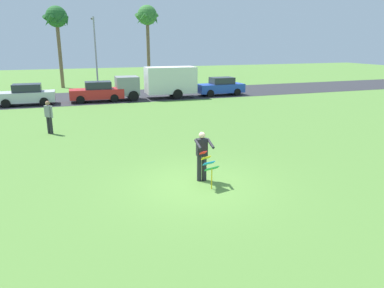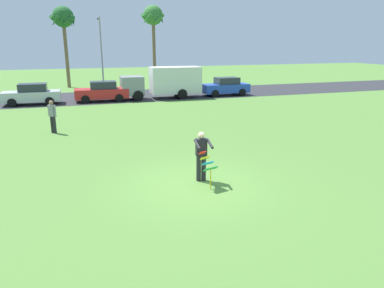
{
  "view_description": "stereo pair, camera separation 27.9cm",
  "coord_description": "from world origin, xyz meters",
  "px_view_note": "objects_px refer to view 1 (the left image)",
  "views": [
    {
      "loc": [
        -4.04,
        -10.79,
        4.63
      ],
      "look_at": [
        0.27,
        1.29,
        1.05
      ],
      "focal_mm": 34.21,
      "sensor_mm": 36.0,
      "label": 1
    },
    {
      "loc": [
        -3.77,
        -10.88,
        4.63
      ],
      "look_at": [
        0.27,
        1.29,
        1.05
      ],
      "focal_mm": 34.21,
      "sensor_mm": 36.0,
      "label": 2
    }
  ],
  "objects_px": {
    "person_kite_flyer": "(202,154)",
    "parked_car_silver": "(26,95)",
    "parked_car_red": "(97,92)",
    "person_walker_near": "(49,116)",
    "parked_car_blue": "(221,87)",
    "parked_truck_grey_van": "(161,82)",
    "streetlight_pole": "(95,49)",
    "kite_held": "(209,164)",
    "palm_tree_centre_far": "(147,19)",
    "palm_tree_right_near": "(57,20)"
  },
  "relations": [
    {
      "from": "parked_truck_grey_van",
      "to": "streetlight_pole",
      "type": "distance_m",
      "value": 9.28
    },
    {
      "from": "parked_car_red",
      "to": "person_walker_near",
      "type": "relative_size",
      "value": 2.46
    },
    {
      "from": "person_kite_flyer",
      "to": "kite_held",
      "type": "distance_m",
      "value": 0.65
    },
    {
      "from": "palm_tree_centre_far",
      "to": "streetlight_pole",
      "type": "xyz_separation_m",
      "value": [
        -6.0,
        -3.11,
        -3.1
      ]
    },
    {
      "from": "parked_car_blue",
      "to": "palm_tree_right_near",
      "type": "relative_size",
      "value": 0.52
    },
    {
      "from": "parked_truck_grey_van",
      "to": "person_walker_near",
      "type": "relative_size",
      "value": 3.9
    },
    {
      "from": "parked_car_blue",
      "to": "palm_tree_right_near",
      "type": "distance_m",
      "value": 18.15
    },
    {
      "from": "kite_held",
      "to": "palm_tree_right_near",
      "type": "relative_size",
      "value": 0.14
    },
    {
      "from": "kite_held",
      "to": "person_walker_near",
      "type": "distance_m",
      "value": 10.84
    },
    {
      "from": "parked_car_silver",
      "to": "palm_tree_right_near",
      "type": "distance_m",
      "value": 12.61
    },
    {
      "from": "palm_tree_right_near",
      "to": "streetlight_pole",
      "type": "distance_m",
      "value": 5.29
    },
    {
      "from": "person_kite_flyer",
      "to": "kite_held",
      "type": "xyz_separation_m",
      "value": [
        -0.01,
        -0.64,
        -0.15
      ]
    },
    {
      "from": "parked_car_red",
      "to": "parked_car_blue",
      "type": "relative_size",
      "value": 1.01
    },
    {
      "from": "person_walker_near",
      "to": "parked_car_silver",
      "type": "bearing_deg",
      "value": 100.11
    },
    {
      "from": "kite_held",
      "to": "palm_tree_centre_far",
      "type": "bearing_deg",
      "value": 80.4
    },
    {
      "from": "parked_car_silver",
      "to": "streetlight_pole",
      "type": "bearing_deg",
      "value": 51.8
    },
    {
      "from": "person_kite_flyer",
      "to": "parked_car_blue",
      "type": "relative_size",
      "value": 0.41
    },
    {
      "from": "person_kite_flyer",
      "to": "parked_car_blue",
      "type": "xyz_separation_m",
      "value": [
        9.21,
        19.2,
        -0.18
      ]
    },
    {
      "from": "parked_truck_grey_van",
      "to": "person_walker_near",
      "type": "bearing_deg",
      "value": -130.51
    },
    {
      "from": "parked_car_silver",
      "to": "parked_car_blue",
      "type": "relative_size",
      "value": 1.0
    },
    {
      "from": "parked_car_red",
      "to": "kite_held",
      "type": "bearing_deg",
      "value": -85.31
    },
    {
      "from": "parked_car_silver",
      "to": "parked_car_blue",
      "type": "bearing_deg",
      "value": 0.0
    },
    {
      "from": "kite_held",
      "to": "parked_truck_grey_van",
      "type": "xyz_separation_m",
      "value": [
        3.7,
        19.84,
        0.62
      ]
    },
    {
      "from": "parked_car_blue",
      "to": "palm_tree_centre_far",
      "type": "height_order",
      "value": "palm_tree_centre_far"
    },
    {
      "from": "parked_car_silver",
      "to": "parked_truck_grey_van",
      "type": "xyz_separation_m",
      "value": [
        10.57,
        0.0,
        0.64
      ]
    },
    {
      "from": "person_kite_flyer",
      "to": "parked_car_red",
      "type": "height_order",
      "value": "person_kite_flyer"
    },
    {
      "from": "parked_car_blue",
      "to": "person_walker_near",
      "type": "xyz_separation_m",
      "value": [
        -14.26,
        -10.24,
        0.16
      ]
    },
    {
      "from": "parked_car_blue",
      "to": "streetlight_pole",
      "type": "bearing_deg",
      "value": 142.58
    },
    {
      "from": "parked_car_blue",
      "to": "person_walker_near",
      "type": "relative_size",
      "value": 2.44
    },
    {
      "from": "kite_held",
      "to": "streetlight_pole",
      "type": "height_order",
      "value": "streetlight_pole"
    },
    {
      "from": "streetlight_pole",
      "to": "parked_truck_grey_van",
      "type": "bearing_deg",
      "value": -59.51
    },
    {
      "from": "parked_car_silver",
      "to": "parked_car_red",
      "type": "xyz_separation_m",
      "value": [
        5.24,
        -0.0,
        0.0
      ]
    },
    {
      "from": "person_kite_flyer",
      "to": "parked_truck_grey_van",
      "type": "bearing_deg",
      "value": 79.11
    },
    {
      "from": "person_kite_flyer",
      "to": "palm_tree_right_near",
      "type": "height_order",
      "value": "palm_tree_right_near"
    },
    {
      "from": "parked_car_silver",
      "to": "parked_truck_grey_van",
      "type": "height_order",
      "value": "parked_truck_grey_van"
    },
    {
      "from": "kite_held",
      "to": "palm_tree_right_near",
      "type": "xyz_separation_m",
      "value": [
        -4.12,
        30.58,
        5.97
      ]
    },
    {
      "from": "parked_car_red",
      "to": "streetlight_pole",
      "type": "relative_size",
      "value": 0.61
    },
    {
      "from": "palm_tree_centre_far",
      "to": "person_walker_near",
      "type": "xyz_separation_m",
      "value": [
        -10.22,
        -21.03,
        -6.16
      ]
    },
    {
      "from": "kite_held",
      "to": "parked_truck_grey_van",
      "type": "bearing_deg",
      "value": 79.43
    },
    {
      "from": "palm_tree_centre_far",
      "to": "person_kite_flyer",
      "type": "bearing_deg",
      "value": -99.79
    },
    {
      "from": "parked_car_blue",
      "to": "palm_tree_centre_far",
      "type": "bearing_deg",
      "value": 110.51
    },
    {
      "from": "parked_truck_grey_van",
      "to": "streetlight_pole",
      "type": "relative_size",
      "value": 0.96
    },
    {
      "from": "parked_car_silver",
      "to": "parked_car_blue",
      "type": "height_order",
      "value": "same"
    },
    {
      "from": "person_kite_flyer",
      "to": "person_walker_near",
      "type": "height_order",
      "value": "same"
    },
    {
      "from": "parked_car_silver",
      "to": "palm_tree_centre_far",
      "type": "height_order",
      "value": "palm_tree_centre_far"
    },
    {
      "from": "parked_car_silver",
      "to": "palm_tree_right_near",
      "type": "bearing_deg",
      "value": 75.65
    },
    {
      "from": "parked_car_silver",
      "to": "streetlight_pole",
      "type": "xyz_separation_m",
      "value": [
        6.05,
        7.68,
        3.22
      ]
    },
    {
      "from": "parked_car_blue",
      "to": "parked_truck_grey_van",
      "type": "bearing_deg",
      "value": 180.0
    },
    {
      "from": "kite_held",
      "to": "person_walker_near",
      "type": "height_order",
      "value": "person_walker_near"
    },
    {
      "from": "person_kite_flyer",
      "to": "parked_car_silver",
      "type": "xyz_separation_m",
      "value": [
        -6.87,
        19.2,
        -0.18
      ]
    }
  ]
}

